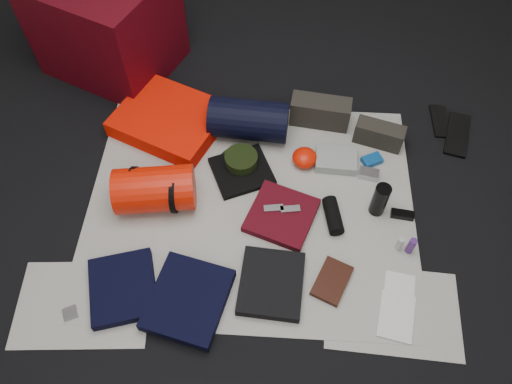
# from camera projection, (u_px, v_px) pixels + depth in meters

# --- Properties ---
(floor) EXTENTS (4.50, 4.50, 0.02)m
(floor) POSITION_uv_depth(u_px,v_px,m) (251.00, 207.00, 2.48)
(floor) COLOR black
(floor) RESTS_ON ground
(newspaper_mat) EXTENTS (1.60, 1.30, 0.01)m
(newspaper_mat) POSITION_uv_depth(u_px,v_px,m) (251.00, 205.00, 2.47)
(newspaper_mat) COLOR beige
(newspaper_mat) RESTS_ON floor
(newspaper_sheet_front_left) EXTENTS (0.61, 0.44, 0.00)m
(newspaper_sheet_front_left) POSITION_uv_depth(u_px,v_px,m) (84.00, 304.00, 2.19)
(newspaper_sheet_front_left) COLOR beige
(newspaper_sheet_front_left) RESTS_ON floor
(newspaper_sheet_front_right) EXTENTS (0.60, 0.43, 0.00)m
(newspaper_sheet_front_right) POSITION_uv_depth(u_px,v_px,m) (392.00, 310.00, 2.17)
(newspaper_sheet_front_right) COLOR beige
(newspaper_sheet_front_right) RESTS_ON floor
(red_cabinet) EXTENTS (0.86, 0.80, 0.57)m
(red_cabinet) POSITION_uv_depth(u_px,v_px,m) (106.00, 23.00, 2.80)
(red_cabinet) COLOR #4A050E
(red_cabinet) RESTS_ON floor
(sleeping_pad) EXTENTS (0.67, 0.62, 0.10)m
(sleeping_pad) POSITION_uv_depth(u_px,v_px,m) (170.00, 119.00, 2.71)
(sleeping_pad) COLOR #F31602
(sleeping_pad) RESTS_ON newspaper_mat
(stuff_sack) EXTENTS (0.40, 0.27, 0.22)m
(stuff_sack) POSITION_uv_depth(u_px,v_px,m) (155.00, 189.00, 2.38)
(stuff_sack) COLOR red
(stuff_sack) RESTS_ON newspaper_mat
(sack_strap_left) EXTENTS (0.02, 0.22, 0.22)m
(sack_strap_left) POSITION_uv_depth(u_px,v_px,m) (134.00, 189.00, 2.39)
(sack_strap_left) COLOR black
(sack_strap_left) RESTS_ON newspaper_mat
(sack_strap_right) EXTENTS (0.03, 0.22, 0.22)m
(sack_strap_right) POSITION_uv_depth(u_px,v_px,m) (176.00, 191.00, 2.38)
(sack_strap_right) COLOR black
(sack_strap_right) RESTS_ON newspaper_mat
(navy_duffel) EXTENTS (0.43, 0.24, 0.22)m
(navy_duffel) POSITION_uv_depth(u_px,v_px,m) (249.00, 120.00, 2.63)
(navy_duffel) COLOR black
(navy_duffel) RESTS_ON newspaper_mat
(boonie_brim) EXTENTS (0.30, 0.30, 0.01)m
(boonie_brim) POSITION_uv_depth(u_px,v_px,m) (241.00, 165.00, 2.59)
(boonie_brim) COLOR black
(boonie_brim) RESTS_ON newspaper_mat
(boonie_crown) EXTENTS (0.17, 0.17, 0.07)m
(boonie_crown) POSITION_uv_depth(u_px,v_px,m) (241.00, 160.00, 2.56)
(boonie_crown) COLOR black
(boonie_crown) RESTS_ON boonie_brim
(hiking_boot_left) EXTENTS (0.33, 0.16, 0.16)m
(hiking_boot_left) POSITION_uv_depth(u_px,v_px,m) (320.00, 112.00, 2.70)
(hiking_boot_left) COLOR #2B2721
(hiking_boot_left) RESTS_ON newspaper_mat
(hiking_boot_right) EXTENTS (0.27, 0.17, 0.13)m
(hiking_boot_right) POSITION_uv_depth(u_px,v_px,m) (379.00, 134.00, 2.63)
(hiking_boot_right) COLOR #2B2721
(hiking_boot_right) RESTS_ON newspaper_mat
(flip_flop_left) EXTENTS (0.09, 0.23, 0.01)m
(flip_flop_left) POSITION_uv_depth(u_px,v_px,m) (440.00, 121.00, 2.76)
(flip_flop_left) COLOR black
(flip_flop_left) RESTS_ON floor
(flip_flop_right) EXTENTS (0.19, 0.32, 0.02)m
(flip_flop_right) POSITION_uv_depth(u_px,v_px,m) (457.00, 135.00, 2.71)
(flip_flop_right) COLOR black
(flip_flop_right) RESTS_ON floor
(trousers_navy_a) EXTENTS (0.36, 0.39, 0.05)m
(trousers_navy_a) POSITION_uv_depth(u_px,v_px,m) (123.00, 288.00, 2.20)
(trousers_navy_a) COLOR black
(trousers_navy_a) RESTS_ON newspaper_mat
(trousers_navy_b) EXTENTS (0.39, 0.43, 0.06)m
(trousers_navy_b) POSITION_uv_depth(u_px,v_px,m) (188.00, 300.00, 2.16)
(trousers_navy_b) COLOR black
(trousers_navy_b) RESTS_ON newspaper_mat
(trousers_charcoal) EXTENTS (0.30, 0.34, 0.05)m
(trousers_charcoal) POSITION_uv_depth(u_px,v_px,m) (271.00, 283.00, 2.21)
(trousers_charcoal) COLOR black
(trousers_charcoal) RESTS_ON newspaper_mat
(black_tshirt) EXTENTS (0.37, 0.36, 0.03)m
(black_tshirt) POSITION_uv_depth(u_px,v_px,m) (242.00, 171.00, 2.56)
(black_tshirt) COLOR black
(black_tshirt) RESTS_ON newspaper_mat
(red_shirt) EXTENTS (0.38, 0.38, 0.04)m
(red_shirt) POSITION_uv_depth(u_px,v_px,m) (282.00, 215.00, 2.41)
(red_shirt) COLOR #480711
(red_shirt) RESTS_ON newspaper_mat
(orange_stuff_sack) EXTENTS (0.15, 0.15, 0.08)m
(orange_stuff_sack) POSITION_uv_depth(u_px,v_px,m) (305.00, 158.00, 2.57)
(orange_stuff_sack) COLOR red
(orange_stuff_sack) RESTS_ON newspaper_mat
(first_aid_pouch) EXTENTS (0.22, 0.17, 0.05)m
(first_aid_pouch) POSITION_uv_depth(u_px,v_px,m) (336.00, 160.00, 2.58)
(first_aid_pouch) COLOR gray
(first_aid_pouch) RESTS_ON newspaper_mat
(water_bottle) EXTENTS (0.10, 0.10, 0.19)m
(water_bottle) POSITION_uv_depth(u_px,v_px,m) (380.00, 200.00, 2.37)
(water_bottle) COLOR black
(water_bottle) RESTS_ON newspaper_mat
(speaker) EXTENTS (0.11, 0.20, 0.07)m
(speaker) POSITION_uv_depth(u_px,v_px,m) (333.00, 216.00, 2.39)
(speaker) COLOR black
(speaker) RESTS_ON newspaper_mat
(compact_camera) EXTENTS (0.11, 0.08, 0.04)m
(compact_camera) POSITION_uv_depth(u_px,v_px,m) (369.00, 174.00, 2.54)
(compact_camera) COLOR #ACADB1
(compact_camera) RESTS_ON newspaper_mat
(cyan_case) EXTENTS (0.12, 0.10, 0.03)m
(cyan_case) POSITION_uv_depth(u_px,v_px,m) (372.00, 160.00, 2.60)
(cyan_case) COLOR navy
(cyan_case) RESTS_ON newspaper_mat
(toiletry_purple) EXTENTS (0.04, 0.04, 0.10)m
(toiletry_purple) POSITION_uv_depth(u_px,v_px,m) (411.00, 246.00, 2.28)
(toiletry_purple) COLOR #4B2270
(toiletry_purple) RESTS_ON newspaper_mat
(toiletry_clear) EXTENTS (0.04, 0.04, 0.09)m
(toiletry_clear) POSITION_uv_depth(u_px,v_px,m) (400.00, 244.00, 2.29)
(toiletry_clear) COLOR #A4A9A4
(toiletry_clear) RESTS_ON newspaper_mat
(paperback_book) EXTENTS (0.20, 0.24, 0.03)m
(paperback_book) POSITION_uv_depth(u_px,v_px,m) (332.00, 281.00, 2.22)
(paperback_book) COLOR black
(paperback_book) RESTS_ON newspaper_mat
(map_booklet) EXTENTS (0.19, 0.24, 0.01)m
(map_booklet) POSITION_uv_depth(u_px,v_px,m) (396.00, 316.00, 2.14)
(map_booklet) COLOR silver
(map_booklet) RESTS_ON newspaper_mat
(map_printout) EXTENTS (0.16, 0.19, 0.01)m
(map_printout) POSITION_uv_depth(u_px,v_px,m) (399.00, 290.00, 2.21)
(map_printout) COLOR silver
(map_printout) RESTS_ON newspaper_mat
(sunglasses) EXTENTS (0.12, 0.06, 0.03)m
(sunglasses) POSITION_uv_depth(u_px,v_px,m) (402.00, 214.00, 2.42)
(sunglasses) COLOR black
(sunglasses) RESTS_ON newspaper_mat
(key_cluster) EXTENTS (0.08, 0.08, 0.01)m
(key_cluster) POSITION_uv_depth(u_px,v_px,m) (70.00, 313.00, 2.15)
(key_cluster) COLOR #ACADB1
(key_cluster) RESTS_ON newspaper_mat
(tape_roll) EXTENTS (0.05, 0.05, 0.03)m
(tape_roll) POSITION_uv_depth(u_px,v_px,m) (246.00, 163.00, 2.55)
(tape_roll) COLOR silver
(tape_roll) RESTS_ON black_tshirt
(energy_bar_a) EXTENTS (0.10, 0.05, 0.01)m
(energy_bar_a) POSITION_uv_depth(u_px,v_px,m) (274.00, 208.00, 2.40)
(energy_bar_a) COLOR #ACADB1
(energy_bar_a) RESTS_ON red_shirt
(energy_bar_b) EXTENTS (0.10, 0.05, 0.01)m
(energy_bar_b) POSITION_uv_depth(u_px,v_px,m) (290.00, 209.00, 2.39)
(energy_bar_b) COLOR #ACADB1
(energy_bar_b) RESTS_ON red_shirt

